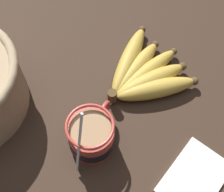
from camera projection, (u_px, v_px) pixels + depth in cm
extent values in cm
cube|color=#332319|center=(115.00, 122.00, 67.60)|extent=(137.41, 137.41, 2.92)
cylinder|color=#B23D33|center=(91.00, 137.00, 60.29)|extent=(9.05, 9.05, 7.54)
cylinder|color=black|center=(92.00, 138.00, 60.86)|extent=(9.25, 9.25, 3.12)
torus|color=#B23D33|center=(104.00, 113.00, 62.08)|extent=(5.18, 0.90, 5.18)
cylinder|color=#997551|center=(90.00, 129.00, 56.92)|extent=(7.85, 7.85, 0.40)
torus|color=#B23D33|center=(90.00, 126.00, 55.81)|extent=(9.05, 9.05, 0.60)
cylinder|color=silver|center=(79.00, 144.00, 53.80)|extent=(5.29, 0.50, 15.52)
ellipsoid|color=silver|center=(88.00, 148.00, 61.57)|extent=(3.00, 2.00, 0.80)
cylinder|color=#4C381E|center=(112.00, 96.00, 65.74)|extent=(2.00, 2.00, 3.00)
ellipsoid|color=#B79338|center=(156.00, 89.00, 67.55)|extent=(14.19, 16.31, 4.10)
sphere|color=#4C381E|center=(194.00, 81.00, 68.53)|extent=(1.85, 1.85, 1.85)
ellipsoid|color=#B79338|center=(150.00, 81.00, 68.61)|extent=(15.87, 13.46, 4.00)
sphere|color=#4C381E|center=(183.00, 66.00, 70.50)|extent=(1.80, 1.80, 1.80)
ellipsoid|color=#B79338|center=(146.00, 73.00, 69.93)|extent=(18.07, 10.49, 3.56)
sphere|color=#4C381E|center=(174.00, 51.00, 72.86)|extent=(1.60, 1.60, 1.60)
ellipsoid|color=#B79338|center=(136.00, 69.00, 70.49)|extent=(17.29, 6.30, 3.56)
sphere|color=#4C381E|center=(155.00, 44.00, 73.89)|extent=(1.60, 1.60, 1.60)
ellipsoid|color=#B79338|center=(129.00, 60.00, 71.47)|extent=(19.75, 5.39, 3.87)
sphere|color=#4C381E|center=(142.00, 30.00, 75.93)|extent=(1.74, 1.74, 1.74)
cube|color=white|center=(194.00, 178.00, 59.83)|extent=(15.65, 12.61, 0.60)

